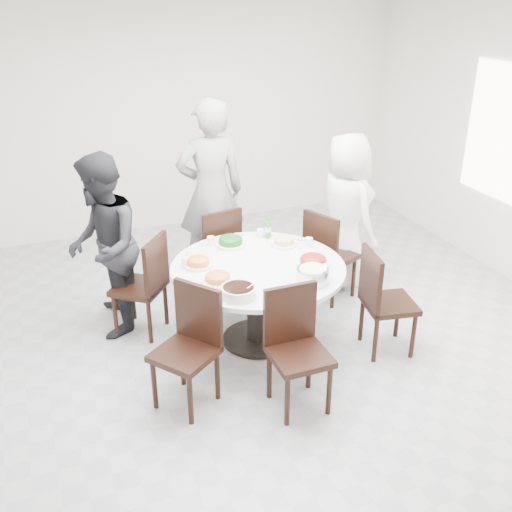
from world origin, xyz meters
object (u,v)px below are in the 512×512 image
object	(u,v)px
chair_n	(214,249)
chair_se	(390,301)
rice_bowl	(313,276)
dining_table	(258,304)
beverage_bottle	(268,228)
chair_nw	(139,285)
diner_middle	(211,193)
soup_bowl	(238,292)
chair_ne	(331,254)
diner_left	(103,247)
chair_s	(300,353)
chair_sw	(184,351)
diner_right	(346,211)

from	to	relation	value
chair_n	chair_se	bearing A→B (deg)	114.96
chair_n	rice_bowl	distance (m)	1.55
dining_table	beverage_bottle	bearing A→B (deg)	59.72
chair_nw	chair_se	bearing A→B (deg)	99.04
diner_middle	soup_bowl	distance (m)	1.85
chair_ne	diner_left	distance (m)	2.22
chair_ne	chair_se	distance (m)	1.03
diner_middle	chair_ne	bearing A→B (deg)	142.59
chair_s	rice_bowl	distance (m)	0.71
chair_ne	chair_s	xyz separation A→B (m)	(-1.03, -1.46, 0.00)
beverage_bottle	chair_s	bearing A→B (deg)	-103.37
chair_s	chair_n	bearing A→B (deg)	90.74
chair_ne	beverage_bottle	world-z (taller)	beverage_bottle
chair_sw	beverage_bottle	world-z (taller)	beverage_bottle
soup_bowl	chair_nw	bearing A→B (deg)	121.20
chair_nw	diner_middle	size ratio (longest dim) A/B	0.49
diner_left	diner_right	bearing A→B (deg)	100.25
chair_se	diner_right	bearing A→B (deg)	-0.87
diner_right	rice_bowl	distance (m)	1.51
chair_sw	diner_left	xyz separation A→B (m)	(-0.36, 1.31, 0.36)
chair_nw	chair_se	xyz separation A→B (m)	(1.94, -1.08, 0.00)
chair_se	rice_bowl	distance (m)	0.78
diner_middle	rice_bowl	bearing A→B (deg)	103.16
diner_middle	diner_left	xyz separation A→B (m)	(-1.20, -0.66, -0.14)
chair_se	beverage_bottle	size ratio (longest dim) A/B	4.58
chair_se	soup_bowl	size ratio (longest dim) A/B	3.48
beverage_bottle	chair_se	bearing A→B (deg)	-56.79
chair_ne	diner_left	size ratio (longest dim) A/B	0.57
diner_right	chair_ne	bearing A→B (deg)	122.42
chair_s	diner_middle	world-z (taller)	diner_middle
chair_ne	diner_left	bearing A→B (deg)	60.95
diner_left	chair_sw	bearing A→B (deg)	24.57
chair_s	chair_se	size ratio (longest dim) A/B	1.00
chair_nw	diner_middle	distance (m)	1.34
chair_n	chair_nw	world-z (taller)	same
chair_sw	soup_bowl	size ratio (longest dim) A/B	3.48
diner_right	chair_se	bearing A→B (deg)	159.62
chair_ne	diner_right	world-z (taller)	diner_right
chair_n	rice_bowl	bearing A→B (deg)	94.82
chair_ne	chair_sw	distance (m)	2.13
diner_left	soup_bowl	xyz separation A→B (m)	(0.86, -1.14, -0.04)
chair_nw	beverage_bottle	world-z (taller)	beverage_bottle
chair_nw	diner_right	xyz separation A→B (m)	(2.20, 0.19, 0.33)
chair_s	diner_left	xyz separation A→B (m)	(-1.15, 1.65, 0.36)
dining_table	chair_n	world-z (taller)	chair_n
diner_middle	rice_bowl	size ratio (longest dim) A/B	7.35
chair_sw	diner_middle	size ratio (longest dim) A/B	0.49
soup_bowl	rice_bowl	bearing A→B (deg)	1.11
chair_s	chair_se	xyz separation A→B (m)	(1.05, 0.43, 0.00)
dining_table	diner_right	bearing A→B (deg)	30.50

